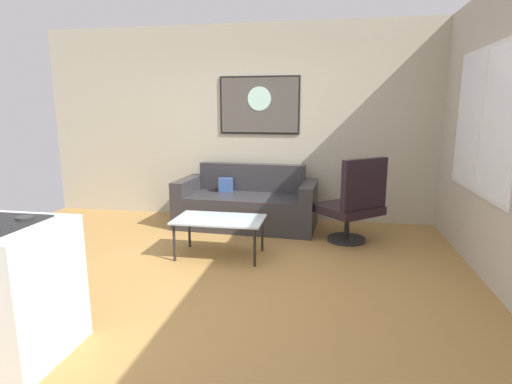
{
  "coord_description": "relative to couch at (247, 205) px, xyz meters",
  "views": [
    {
      "loc": [
        1.11,
        -3.49,
        1.61
      ],
      "look_at": [
        0.31,
        0.9,
        0.7
      ],
      "focal_mm": 28.49,
      "sensor_mm": 36.0,
      "label": 1
    }
  ],
  "objects": [
    {
      "name": "ground",
      "position": [
        0.0,
        -1.9,
        -0.32
      ],
      "size": [
        6.4,
        6.4,
        0.04
      ],
      "primitive_type": "cube",
      "color": "#A2773E"
    },
    {
      "name": "window",
      "position": [
        2.59,
        -1.0,
        1.2
      ],
      "size": [
        0.03,
        1.63,
        1.45
      ],
      "color": "silver"
    },
    {
      "name": "armchair",
      "position": [
        1.42,
        -0.49,
        0.2
      ],
      "size": [
        0.92,
        0.92,
        1.06
      ],
      "color": "black",
      "rests_on": "ground"
    },
    {
      "name": "back_wall",
      "position": [
        0.0,
        0.52,
        1.1
      ],
      "size": [
        6.4,
        0.05,
        2.8
      ],
      "primitive_type": "cube",
      "color": "#B2AB92",
      "rests_on": "ground"
    },
    {
      "name": "right_wall",
      "position": [
        2.63,
        -1.6,
        1.1
      ],
      "size": [
        0.05,
        6.4,
        2.8
      ],
      "primitive_type": "cube",
      "color": "#B5AB97",
      "rests_on": "ground"
    },
    {
      "name": "wall_painting",
      "position": [
        0.09,
        0.48,
        1.37
      ],
      "size": [
        1.16,
        0.03,
        0.82
      ],
      "color": "black"
    },
    {
      "name": "coffee_table",
      "position": [
        -0.06,
        -1.22,
        0.1
      ],
      "size": [
        0.98,
        0.57,
        0.43
      ],
      "color": "silver",
      "rests_on": "ground"
    },
    {
      "name": "couch",
      "position": [
        0.0,
        0.0,
        0.0
      ],
      "size": [
        1.94,
        0.93,
        0.84
      ],
      "color": "#2F2D2F",
      "rests_on": "ground"
    }
  ]
}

